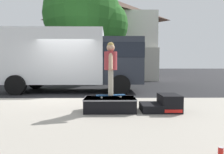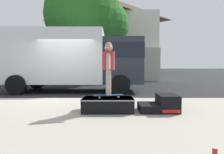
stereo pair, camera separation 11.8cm
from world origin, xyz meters
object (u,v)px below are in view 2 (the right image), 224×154
at_px(skate_box, 109,104).
at_px(skater_kid, 109,64).
at_px(skateboard, 109,95).
at_px(box_truck, 75,58).
at_px(soda_can, 216,153).
at_px(street_tree_main, 89,18).
at_px(kicker_ramp, 162,104).

xyz_separation_m(skate_box, skater_kid, (0.02, 0.05, 1.05)).
relative_size(skateboard, box_truck, 0.12).
relative_size(soda_can, box_truck, 0.02).
bearing_deg(street_tree_main, skateboard, -79.49).
height_order(skate_box, soda_can, skate_box).
height_order(soda_can, street_tree_main, street_tree_main).
bearing_deg(soda_can, kicker_ramp, 91.23).
height_order(kicker_ramp, soda_can, kicker_ramp).
xyz_separation_m(skateboard, skater_kid, (0.00, -0.00, 0.83)).
relative_size(skate_box, kicker_ramp, 1.34).
relative_size(skateboard, street_tree_main, 0.10).
relative_size(kicker_ramp, soda_can, 7.97).
bearing_deg(soda_can, skateboard, 119.62).
xyz_separation_m(box_truck, street_tree_main, (0.19, 4.37, 3.11)).
xyz_separation_m(soda_can, street_tree_main, (-3.13, 11.60, 4.63)).
bearing_deg(street_tree_main, skate_box, -79.65).
height_order(kicker_ramp, box_truck, box_truck).
relative_size(skate_box, skateboard, 1.68).
distance_m(skate_box, soda_can, 2.90).
bearing_deg(street_tree_main, kicker_ramp, -71.33).
relative_size(kicker_ramp, skateboard, 1.25).
bearing_deg(skateboard, street_tree_main, 100.51).
bearing_deg(box_truck, street_tree_main, 87.54).
relative_size(skater_kid, soda_can, 11.05).
bearing_deg(skateboard, box_truck, 111.77).
bearing_deg(skate_box, kicker_ramp, -0.02).
bearing_deg(skate_box, skater_kid, 71.08).
distance_m(kicker_ramp, box_truck, 5.91).
distance_m(skate_box, street_tree_main, 10.29).
bearing_deg(skateboard, skater_kid, -33.69).
relative_size(kicker_ramp, box_truck, 0.15).
height_order(skater_kid, box_truck, box_truck).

